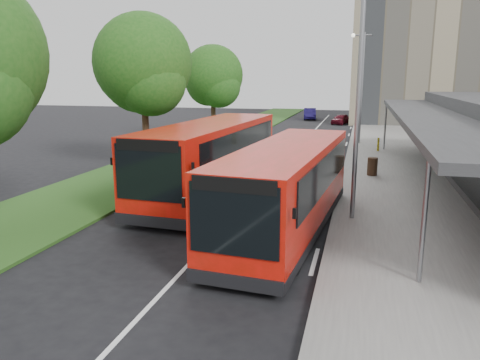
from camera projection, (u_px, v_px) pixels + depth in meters
The scene contains 16 objects.
ground at pixel (221, 230), 15.64m from camera, with size 120.00×120.00×0.00m, color black.
pavement at pixel (384, 148), 33.04m from camera, with size 5.00×80.00×0.15m, color slate.
grass_verge at pixel (210, 142), 36.25m from camera, with size 5.00×80.00×0.10m, color #254F19.
lane_centre_line at pixel (290, 157), 29.81m from camera, with size 0.12×70.00×0.01m, color silver.
kerb_dashes at pixel (345, 150), 32.78m from camera, with size 0.12×56.00×0.01m.
office_block at pixel (460, 39), 49.94m from camera, with size 22.00×12.00×18.00m, color tan.
tree_mid at pixel (143, 70), 24.76m from camera, with size 5.18×5.18×8.33m.
tree_far at pixel (213, 79), 36.22m from camera, with size 4.65×4.65×7.46m.
lamp_post_near at pixel (356, 85), 15.50m from camera, with size 1.44×0.28×8.00m.
lamp_post_far at pixel (361, 81), 34.40m from camera, with size 1.44×0.28×8.00m.
bus_main at pixel (287, 188), 15.14m from camera, with size 3.41×10.26×2.86m.
bus_second at pixel (211, 158), 19.95m from camera, with size 3.44×11.11×3.11m.
litter_bin at pixel (372, 166), 23.49m from camera, with size 0.50×0.50×0.90m, color #332215.
bollard at pixel (378, 144), 31.26m from camera, with size 0.14×0.14×0.88m, color yellow.
car_near at pixel (341, 119), 50.55m from camera, with size 1.29×3.21×1.09m, color #5C0D1B.
car_far at pixel (310, 114), 56.32m from camera, with size 1.41×4.03×1.33m, color navy.
Camera 1 is at (4.36, -14.27, 4.99)m, focal length 35.00 mm.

